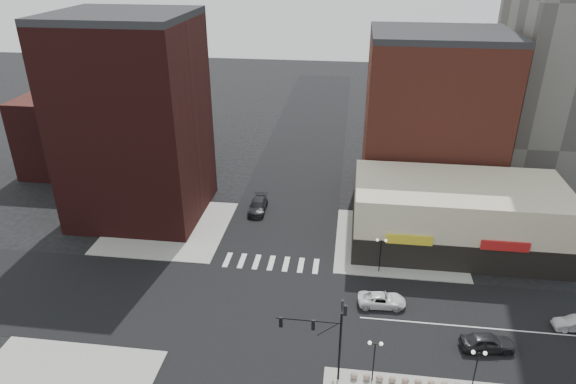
{
  "coord_description": "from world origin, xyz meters",
  "views": [
    {
      "loc": [
        8.16,
        -40.1,
        32.9
      ],
      "look_at": [
        2.32,
        4.43,
        11.0
      ],
      "focal_mm": 32.0,
      "sensor_mm": 36.0,
      "label": 1
    }
  ],
  "objects_px": {
    "dark_sedan_north": "(258,206)",
    "street_lamp_se_b": "(477,361)",
    "traffic_signal": "(329,329)",
    "silver_sedan": "(575,324)",
    "dark_sedan_east": "(487,342)",
    "street_lamp_se_a": "(375,351)",
    "street_lamp_ne": "(381,247)",
    "white_suv": "(382,300)"
  },
  "relations": [
    {
      "from": "silver_sedan",
      "to": "dark_sedan_north",
      "type": "height_order",
      "value": "dark_sedan_north"
    },
    {
      "from": "street_lamp_se_a",
      "to": "silver_sedan",
      "type": "bearing_deg",
      "value": 25.23
    },
    {
      "from": "dark_sedan_east",
      "to": "street_lamp_se_b",
      "type": "bearing_deg",
      "value": 149.81
    },
    {
      "from": "street_lamp_ne",
      "to": "silver_sedan",
      "type": "height_order",
      "value": "street_lamp_ne"
    },
    {
      "from": "dark_sedan_north",
      "to": "traffic_signal",
      "type": "bearing_deg",
      "value": -69.69
    },
    {
      "from": "street_lamp_se_a",
      "to": "street_lamp_ne",
      "type": "distance_m",
      "value": 16.03
    },
    {
      "from": "white_suv",
      "to": "street_lamp_se_a",
      "type": "bearing_deg",
      "value": 170.02
    },
    {
      "from": "street_lamp_se_a",
      "to": "street_lamp_ne",
      "type": "xyz_separation_m",
      "value": [
        1.0,
        16.0,
        0.0
      ]
    },
    {
      "from": "street_lamp_se_b",
      "to": "dark_sedan_north",
      "type": "distance_m",
      "value": 36.58
    },
    {
      "from": "silver_sedan",
      "to": "dark_sedan_north",
      "type": "relative_size",
      "value": 0.72
    },
    {
      "from": "traffic_signal",
      "to": "dark_sedan_north",
      "type": "relative_size",
      "value": 1.43
    },
    {
      "from": "white_suv",
      "to": "silver_sedan",
      "type": "xyz_separation_m",
      "value": [
        17.93,
        -1.23,
        -0.02
      ]
    },
    {
      "from": "street_lamp_se_b",
      "to": "dark_sedan_north",
      "type": "bearing_deg",
      "value": 128.83
    },
    {
      "from": "street_lamp_se_a",
      "to": "silver_sedan",
      "type": "xyz_separation_m",
      "value": [
        19.04,
        8.97,
        -2.64
      ]
    },
    {
      "from": "street_lamp_se_b",
      "to": "traffic_signal",
      "type": "bearing_deg",
      "value": 179.18
    },
    {
      "from": "street_lamp_se_b",
      "to": "dark_sedan_east",
      "type": "relative_size",
      "value": 0.88
    },
    {
      "from": "dark_sedan_east",
      "to": "silver_sedan",
      "type": "bearing_deg",
      "value": -73.15
    },
    {
      "from": "traffic_signal",
      "to": "dark_sedan_east",
      "type": "bearing_deg",
      "value": 19.54
    },
    {
      "from": "street_lamp_se_a",
      "to": "white_suv",
      "type": "relative_size",
      "value": 0.87
    },
    {
      "from": "silver_sedan",
      "to": "dark_sedan_north",
      "type": "distance_m",
      "value": 39.11
    },
    {
      "from": "street_lamp_se_b",
      "to": "silver_sedan",
      "type": "bearing_deg",
      "value": 39.1
    },
    {
      "from": "traffic_signal",
      "to": "dark_sedan_east",
      "type": "height_order",
      "value": "traffic_signal"
    },
    {
      "from": "white_suv",
      "to": "dark_sedan_north",
      "type": "xyz_separation_m",
      "value": [
        -16.0,
        18.23,
        0.12
      ]
    },
    {
      "from": "street_lamp_se_a",
      "to": "street_lamp_se_b",
      "type": "xyz_separation_m",
      "value": [
        8.0,
        0.0,
        0.0
      ]
    },
    {
      "from": "white_suv",
      "to": "street_lamp_ne",
      "type": "bearing_deg",
      "value": -2.64
    },
    {
      "from": "dark_sedan_north",
      "to": "street_lamp_se_b",
      "type": "bearing_deg",
      "value": -52.34
    },
    {
      "from": "traffic_signal",
      "to": "street_lamp_se_a",
      "type": "xyz_separation_m",
      "value": [
        3.76,
        -0.17,
        -1.67
      ]
    },
    {
      "from": "dark_sedan_north",
      "to": "street_lamp_ne",
      "type": "bearing_deg",
      "value": -39.21
    },
    {
      "from": "traffic_signal",
      "to": "street_lamp_se_b",
      "type": "relative_size",
      "value": 1.87
    },
    {
      "from": "dark_sedan_east",
      "to": "traffic_signal",
      "type": "bearing_deg",
      "value": 102.87
    },
    {
      "from": "street_lamp_se_b",
      "to": "street_lamp_ne",
      "type": "xyz_separation_m",
      "value": [
        -7.0,
        16.0,
        0.0
      ]
    },
    {
      "from": "street_lamp_se_a",
      "to": "white_suv",
      "type": "distance_m",
      "value": 10.6
    },
    {
      "from": "traffic_signal",
      "to": "street_lamp_se_a",
      "type": "relative_size",
      "value": 1.87
    },
    {
      "from": "street_lamp_se_b",
      "to": "white_suv",
      "type": "height_order",
      "value": "street_lamp_se_b"
    },
    {
      "from": "dark_sedan_east",
      "to": "dark_sedan_north",
      "type": "distance_m",
      "value": 34.26
    },
    {
      "from": "white_suv",
      "to": "dark_sedan_north",
      "type": "distance_m",
      "value": 24.25
    },
    {
      "from": "street_lamp_ne",
      "to": "silver_sedan",
      "type": "distance_m",
      "value": 19.54
    },
    {
      "from": "white_suv",
      "to": "dark_sedan_east",
      "type": "xyz_separation_m",
      "value": [
        9.12,
        -5.07,
        0.14
      ]
    },
    {
      "from": "traffic_signal",
      "to": "silver_sedan",
      "type": "height_order",
      "value": "traffic_signal"
    },
    {
      "from": "dark_sedan_north",
      "to": "silver_sedan",
      "type": "bearing_deg",
      "value": -31.01
    },
    {
      "from": "street_lamp_se_a",
      "to": "dark_sedan_north",
      "type": "xyz_separation_m",
      "value": [
        -14.89,
        28.43,
        -2.5
      ]
    },
    {
      "from": "white_suv",
      "to": "dark_sedan_north",
      "type": "relative_size",
      "value": 0.88
    }
  ]
}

